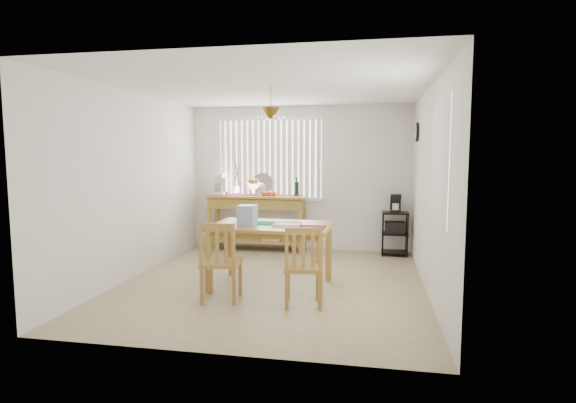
% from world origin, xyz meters
% --- Properties ---
extents(ground, '(4.00, 4.50, 0.01)m').
position_xyz_m(ground, '(0.00, 0.00, -0.01)').
color(ground, tan).
extents(room_shell, '(4.20, 4.70, 2.70)m').
position_xyz_m(room_shell, '(0.00, 0.02, 1.69)').
color(room_shell, silver).
rests_on(room_shell, ground).
extents(sideboard, '(1.77, 0.50, 1.00)m').
position_xyz_m(sideboard, '(-0.73, 1.98, 0.75)').
color(sideboard, '#AC823A').
rests_on(sideboard, ground).
extents(sideboard_items, '(1.68, 0.43, 0.76)m').
position_xyz_m(sideboard_items, '(-1.02, 2.00, 1.15)').
color(sideboard_items, maroon).
rests_on(sideboard_items, sideboard).
extents(wire_cart, '(0.44, 0.35, 0.75)m').
position_xyz_m(wire_cart, '(1.70, 2.00, 0.45)').
color(wire_cart, black).
rests_on(wire_cart, ground).
extents(cart_items, '(0.18, 0.21, 0.31)m').
position_xyz_m(cart_items, '(1.70, 2.01, 0.89)').
color(cart_items, black).
rests_on(cart_items, wire_cart).
extents(dining_table, '(1.57, 1.04, 0.82)m').
position_xyz_m(dining_table, '(0.01, -0.17, 0.73)').
color(dining_table, '#AC823A').
rests_on(dining_table, ground).
extents(table_items, '(1.18, 0.59, 0.26)m').
position_xyz_m(table_items, '(-0.14, -0.30, 0.92)').
color(table_items, '#12694A').
rests_on(table_items, dining_table).
extents(chair_left, '(0.48, 0.48, 0.95)m').
position_xyz_m(chair_left, '(-0.44, -0.87, 0.47)').
color(chair_left, '#AC823A').
rests_on(chair_left, ground).
extents(chair_right, '(0.49, 0.49, 0.94)m').
position_xyz_m(chair_right, '(0.54, -0.88, 0.46)').
color(chair_right, '#AC823A').
rests_on(chair_right, ground).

